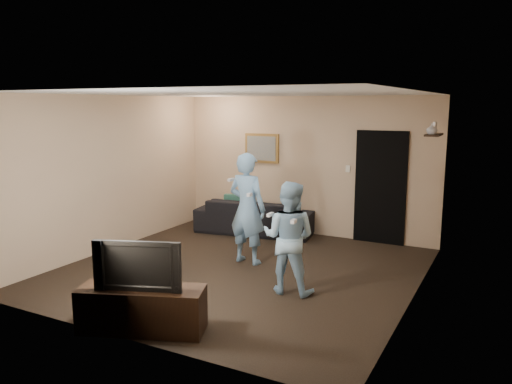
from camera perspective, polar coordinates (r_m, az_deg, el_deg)
The scene contains 19 objects.
ground at distance 7.56m, azimuth -1.83°, elevation -8.90°, with size 5.00×5.00×0.00m, color black.
ceiling at distance 7.16m, azimuth -1.94°, elevation 11.21°, with size 5.00×5.00×0.04m, color silver.
wall_back at distance 9.48m, azimuth 5.60°, elevation 2.99°, with size 5.00×0.04×2.60m, color tan.
wall_front at distance 5.26m, azimuth -15.46°, elevation -2.97°, with size 5.00×0.04×2.60m, color tan.
wall_left at distance 8.74m, azimuth -16.30°, elevation 2.05°, with size 0.04×5.00×2.60m, color tan.
wall_right at distance 6.41m, azimuth 17.95°, elevation -0.81°, with size 0.04×5.00×2.60m, color tan.
sofa at distance 9.62m, azimuth -0.11°, elevation -2.75°, with size 2.23×0.87×0.65m, color black.
throw_pillow at distance 9.79m, azimuth -2.29°, elevation -1.61°, with size 0.46×0.15×0.46m, color #194D42.
painting_frame at distance 9.80m, azimuth 0.68°, elevation 5.03°, with size 0.72×0.05×0.57m, color olive.
painting_canvas at distance 9.77m, azimuth 0.60°, elevation 5.01°, with size 0.62×0.01×0.47m, color slate.
doorway at distance 9.05m, azimuth 14.02°, elevation 0.49°, with size 0.90×0.06×2.00m, color black.
light_switch at distance 9.17m, azimuth 10.47°, elevation 2.64°, with size 0.08×0.02×0.12m, color silver.
wall_shelf at distance 8.11m, azimuth 19.66°, elevation 6.18°, with size 0.20×0.60×0.03m, color black.
shelf_vase at distance 7.88m, azimuth 19.46°, elevation 6.81°, with size 0.16×0.16×0.16m, color #B5B5BA.
shelf_figurine at distance 8.15m, azimuth 19.75°, elevation 6.93°, with size 0.06×0.06×0.18m, color #B8B9BD.
tv_console at distance 5.70m, azimuth -12.91°, elevation -12.93°, with size 1.36×0.44×0.49m, color black.
television at distance 5.53m, azimuth -13.12°, elevation -7.97°, with size 0.95×0.12×0.55m, color black.
wii_player_left at distance 7.70m, azimuth -1.00°, elevation -1.88°, with size 0.67×0.53×1.73m.
wii_player_right at distance 6.52m, azimuth 3.76°, elevation -5.21°, with size 0.76×0.62×1.48m.
Camera 1 is at (3.53, -6.22, 2.45)m, focal length 35.00 mm.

